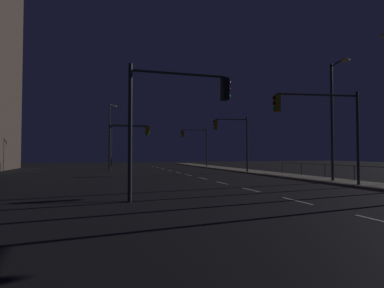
{
  "coord_description": "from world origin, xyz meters",
  "views": [
    {
      "loc": [
        -7.47,
        -1.85,
        1.86
      ],
      "look_at": [
        -0.19,
        23.28,
        2.71
      ],
      "focal_mm": 29.36,
      "sensor_mm": 36.0,
      "label": 1
    }
  ],
  "objects_px": {
    "street_lamp_across_street": "(110,130)",
    "street_lamp_mid_block": "(334,110)",
    "traffic_light_far_right": "(196,140)",
    "traffic_light_near_right": "(127,138)",
    "traffic_light_near_left": "(176,106)",
    "traffic_light_overhead_east": "(128,136)",
    "traffic_light_mid_left": "(233,133)",
    "traffic_light_far_left": "(321,117)"
  },
  "relations": [
    {
      "from": "traffic_light_near_right",
      "to": "traffic_light_far_left",
      "type": "bearing_deg",
      "value": -65.64
    },
    {
      "from": "traffic_light_overhead_east",
      "to": "traffic_light_near_right",
      "type": "height_order",
      "value": "traffic_light_overhead_east"
    },
    {
      "from": "traffic_light_far_right",
      "to": "traffic_light_far_left",
      "type": "xyz_separation_m",
      "value": [
        -0.69,
        -26.55,
        0.06
      ]
    },
    {
      "from": "traffic_light_overhead_east",
      "to": "traffic_light_mid_left",
      "type": "relative_size",
      "value": 1.07
    },
    {
      "from": "traffic_light_near_right",
      "to": "traffic_light_far_right",
      "type": "bearing_deg",
      "value": 33.73
    },
    {
      "from": "traffic_light_near_left",
      "to": "traffic_light_mid_left",
      "type": "bearing_deg",
      "value": 59.34
    },
    {
      "from": "traffic_light_overhead_east",
      "to": "traffic_light_mid_left",
      "type": "xyz_separation_m",
      "value": [
        9.1,
        -11.72,
        -0.19
      ]
    },
    {
      "from": "street_lamp_mid_block",
      "to": "street_lamp_across_street",
      "type": "bearing_deg",
      "value": 118.86
    },
    {
      "from": "traffic_light_far_right",
      "to": "traffic_light_far_left",
      "type": "bearing_deg",
      "value": -91.5
    },
    {
      "from": "traffic_light_near_left",
      "to": "street_lamp_across_street",
      "type": "xyz_separation_m",
      "value": [
        -1.84,
        28.82,
        1.06
      ]
    },
    {
      "from": "traffic_light_far_left",
      "to": "traffic_light_mid_left",
      "type": "bearing_deg",
      "value": 87.71
    },
    {
      "from": "street_lamp_mid_block",
      "to": "street_lamp_across_street",
      "type": "relative_size",
      "value": 0.92
    },
    {
      "from": "traffic_light_near_right",
      "to": "traffic_light_overhead_east",
      "type": "bearing_deg",
      "value": 84.36
    },
    {
      "from": "traffic_light_far_right",
      "to": "traffic_light_mid_left",
      "type": "distance_m",
      "value": 13.05
    },
    {
      "from": "traffic_light_far_left",
      "to": "traffic_light_near_left",
      "type": "bearing_deg",
      "value": -164.89
    },
    {
      "from": "traffic_light_far_right",
      "to": "traffic_light_overhead_east",
      "type": "distance_m",
      "value": 9.35
    },
    {
      "from": "traffic_light_overhead_east",
      "to": "traffic_light_near_right",
      "type": "distance_m",
      "value": 5.23
    },
    {
      "from": "traffic_light_mid_left",
      "to": "street_lamp_across_street",
      "type": "distance_m",
      "value": 17.17
    },
    {
      "from": "traffic_light_overhead_east",
      "to": "traffic_light_far_left",
      "type": "bearing_deg",
      "value": -71.25
    },
    {
      "from": "traffic_light_far_right",
      "to": "street_lamp_mid_block",
      "type": "xyz_separation_m",
      "value": [
        2.0,
        -24.48,
        0.87
      ]
    },
    {
      "from": "traffic_light_overhead_east",
      "to": "street_lamp_mid_block",
      "type": "height_order",
      "value": "street_lamp_mid_block"
    },
    {
      "from": "traffic_light_near_left",
      "to": "traffic_light_far_right",
      "type": "bearing_deg",
      "value": 71.7
    },
    {
      "from": "traffic_light_far_right",
      "to": "street_lamp_mid_block",
      "type": "height_order",
      "value": "street_lamp_mid_block"
    },
    {
      "from": "traffic_light_far_left",
      "to": "street_lamp_across_street",
      "type": "height_order",
      "value": "street_lamp_across_street"
    },
    {
      "from": "street_lamp_mid_block",
      "to": "street_lamp_across_street",
      "type": "xyz_separation_m",
      "value": [
        -13.42,
        24.36,
        0.16
      ]
    },
    {
      "from": "traffic_light_near_right",
      "to": "street_lamp_mid_block",
      "type": "distance_m",
      "value": 21.5
    },
    {
      "from": "traffic_light_near_left",
      "to": "traffic_light_overhead_east",
      "type": "xyz_separation_m",
      "value": [
        0.32,
        27.61,
        0.26
      ]
    },
    {
      "from": "traffic_light_near_left",
      "to": "street_lamp_across_street",
      "type": "distance_m",
      "value": 28.9
    },
    {
      "from": "traffic_light_overhead_east",
      "to": "street_lamp_across_street",
      "type": "bearing_deg",
      "value": 150.77
    },
    {
      "from": "traffic_light_far_left",
      "to": "street_lamp_mid_block",
      "type": "height_order",
      "value": "street_lamp_mid_block"
    },
    {
      "from": "traffic_light_far_left",
      "to": "traffic_light_overhead_east",
      "type": "relative_size",
      "value": 0.92
    },
    {
      "from": "traffic_light_far_right",
      "to": "street_lamp_across_street",
      "type": "xyz_separation_m",
      "value": [
        -11.42,
        -0.12,
        1.03
      ]
    },
    {
      "from": "street_lamp_across_street",
      "to": "street_lamp_mid_block",
      "type": "bearing_deg",
      "value": -61.14
    },
    {
      "from": "traffic_light_near_left",
      "to": "traffic_light_near_right",
      "type": "xyz_separation_m",
      "value": [
        -0.19,
        22.43,
        -0.16
      ]
    },
    {
      "from": "traffic_light_far_right",
      "to": "traffic_light_near_left",
      "type": "bearing_deg",
      "value": -108.3
    },
    {
      "from": "traffic_light_far_right",
      "to": "street_lamp_across_street",
      "type": "distance_m",
      "value": 11.46
    },
    {
      "from": "traffic_light_far_left",
      "to": "traffic_light_overhead_east",
      "type": "height_order",
      "value": "traffic_light_overhead_east"
    },
    {
      "from": "traffic_light_far_left",
      "to": "traffic_light_overhead_east",
      "type": "bearing_deg",
      "value": 108.75
    },
    {
      "from": "traffic_light_mid_left",
      "to": "street_lamp_across_street",
      "type": "xyz_separation_m",
      "value": [
        -11.26,
        12.93,
        1.0
      ]
    },
    {
      "from": "traffic_light_near_left",
      "to": "street_lamp_mid_block",
      "type": "xyz_separation_m",
      "value": [
        11.58,
        4.47,
        0.9
      ]
    },
    {
      "from": "traffic_light_near_left",
      "to": "traffic_light_far_left",
      "type": "relative_size",
      "value": 1.02
    },
    {
      "from": "traffic_light_mid_left",
      "to": "street_lamp_mid_block",
      "type": "distance_m",
      "value": 11.66
    }
  ]
}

